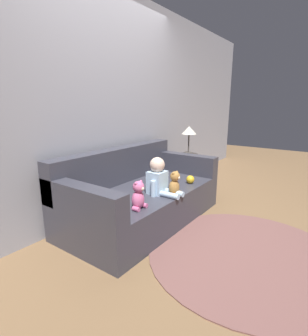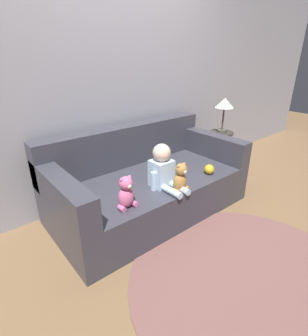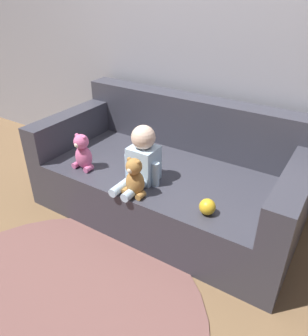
{
  "view_description": "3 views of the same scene",
  "coord_description": "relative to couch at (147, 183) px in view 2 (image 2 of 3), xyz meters",
  "views": [
    {
      "loc": [
        -2.19,
        -1.72,
        1.31
      ],
      "look_at": [
        0.06,
        -0.1,
        0.62
      ],
      "focal_mm": 28.0,
      "sensor_mm": 36.0,
      "label": 1
    },
    {
      "loc": [
        -1.42,
        -1.77,
        1.47
      ],
      "look_at": [
        0.05,
        -0.0,
        0.45
      ],
      "focal_mm": 28.0,
      "sensor_mm": 36.0,
      "label": 2
    },
    {
      "loc": [
        1.02,
        -1.76,
        1.55
      ],
      "look_at": [
        -0.03,
        -0.13,
        0.43
      ],
      "focal_mm": 35.0,
      "sensor_mm": 36.0,
      "label": 3
    }
  ],
  "objects": [
    {
      "name": "person_baby",
      "position": [
        -0.05,
        -0.3,
        0.27
      ],
      "size": [
        0.26,
        0.37,
        0.39
      ],
      "color": "silver",
      "rests_on": "couch"
    },
    {
      "name": "teddy_bear_brown",
      "position": [
        0.01,
        -0.46,
        0.22
      ],
      "size": [
        0.15,
        0.12,
        0.25
      ],
      "color": "#AD7A3D",
      "rests_on": "couch"
    },
    {
      "name": "wall_back",
      "position": [
        0.0,
        0.5,
        1.02
      ],
      "size": [
        8.0,
        0.05,
        2.6
      ],
      "color": "#93939E",
      "rests_on": "ground_plane"
    },
    {
      "name": "ground_plane",
      "position": [
        0.0,
        -0.06,
        -0.28
      ],
      "size": [
        12.0,
        12.0,
        0.0
      ],
      "primitive_type": "plane",
      "color": "brown"
    },
    {
      "name": "toy_ball",
      "position": [
        0.47,
        -0.39,
        0.15
      ],
      "size": [
        0.1,
        0.1,
        0.1
      ],
      "color": "gold",
      "rests_on": "couch"
    },
    {
      "name": "side_table",
      "position": [
        1.22,
        0.04,
        0.48
      ],
      "size": [
        0.29,
        0.29,
        0.98
      ],
      "color": "#332D28",
      "rests_on": "ground_plane"
    },
    {
      "name": "couch",
      "position": [
        0.0,
        0.0,
        0.0
      ],
      "size": [
        1.88,
        0.96,
        0.8
      ],
      "color": "#383842",
      "rests_on": "ground_plane"
    },
    {
      "name": "plush_toy_side",
      "position": [
        -0.49,
        -0.38,
        0.23
      ],
      "size": [
        0.15,
        0.12,
        0.26
      ],
      "color": "#DB6699",
      "rests_on": "couch"
    },
    {
      "name": "floor_rug",
      "position": [
        -0.04,
        -1.24,
        -0.28
      ],
      "size": [
        1.74,
        1.74,
        0.01
      ],
      "color": "brown",
      "rests_on": "ground_plane"
    }
  ]
}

